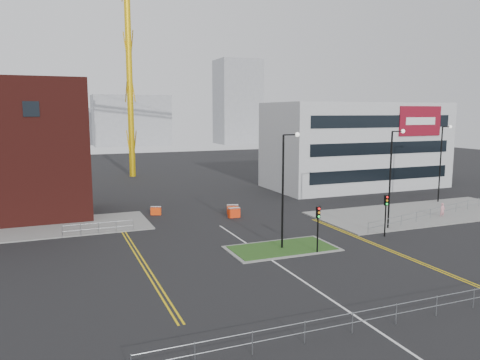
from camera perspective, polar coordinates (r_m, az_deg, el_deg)
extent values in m
plane|color=black|center=(29.97, 8.81, -12.80)|extent=(200.00, 200.00, 0.00)
cube|color=slate|center=(53.72, 21.45, -3.74)|extent=(24.00, 10.00, 0.12)
cube|color=slate|center=(37.50, 5.14, -8.31)|extent=(8.60, 4.60, 0.08)
cube|color=#1F4416|center=(37.49, 5.14, -8.28)|extent=(8.00, 4.00, 0.12)
cube|color=black|center=(46.91, -24.12, 7.91)|extent=(1.40, 0.10, 1.40)
cube|color=#B8BBBE|center=(69.22, 13.87, 4.14)|extent=(25.00, 12.00, 12.00)
cube|color=black|center=(64.80, 16.87, 0.64)|extent=(22.00, 0.10, 1.60)
cube|color=black|center=(64.45, 17.00, 3.73)|extent=(22.00, 0.10, 1.60)
cube|color=black|center=(64.29, 17.14, 6.84)|extent=(22.00, 0.10, 1.60)
cube|color=maroon|center=(68.18, 21.11, 6.72)|extent=(7.00, 0.15, 4.00)
cube|color=white|center=(68.11, 21.17, 6.72)|extent=(5.00, 0.05, 1.00)
cylinder|color=yellow|center=(80.30, -13.38, 13.87)|extent=(1.00, 1.00, 37.63)
cylinder|color=black|center=(36.47, 5.23, -1.58)|extent=(0.16, 0.16, 9.00)
cylinder|color=black|center=(36.26, 6.17, 5.51)|extent=(1.20, 0.10, 0.10)
sphere|color=silver|center=(36.54, 7.00, 5.51)|extent=(0.36, 0.36, 0.36)
cylinder|color=black|center=(44.75, 17.82, -0.11)|extent=(0.16, 0.16, 9.00)
cylinder|color=black|center=(44.73, 18.67, 5.64)|extent=(1.20, 0.10, 0.10)
sphere|color=silver|center=(45.13, 19.25, 5.64)|extent=(0.36, 0.36, 0.36)
cylinder|color=black|center=(60.03, 23.22, 1.67)|extent=(0.16, 0.16, 9.00)
cylinder|color=black|center=(60.16, 23.87, 5.95)|extent=(1.20, 0.10, 0.10)
sphere|color=silver|center=(60.59, 24.27, 5.94)|extent=(0.36, 0.36, 0.36)
cylinder|color=black|center=(36.38, 9.44, -6.53)|extent=(0.12, 0.12, 3.00)
cube|color=black|center=(35.98, 9.51, -3.91)|extent=(0.28, 0.22, 0.90)
sphere|color=red|center=(35.81, 9.63, -3.48)|extent=(0.18, 0.18, 0.18)
sphere|color=orange|center=(35.87, 9.61, -3.95)|extent=(0.18, 0.18, 0.18)
sphere|color=#0CCC33|center=(35.94, 9.60, -4.42)|extent=(0.18, 0.18, 0.18)
cylinder|color=black|center=(42.51, 17.29, -4.63)|extent=(0.12, 0.12, 3.00)
cube|color=black|center=(42.18, 17.38, -2.38)|extent=(0.28, 0.22, 0.90)
sphere|color=red|center=(42.02, 17.51, -2.00)|extent=(0.18, 0.18, 0.18)
sphere|color=orange|center=(42.08, 17.50, -2.41)|extent=(0.18, 0.18, 0.18)
sphere|color=#0CCC33|center=(42.13, 17.48, -2.81)|extent=(0.18, 0.18, 0.18)
cylinder|color=gray|center=(25.02, 16.16, -14.84)|extent=(24.00, 0.04, 0.04)
cylinder|color=gray|center=(25.21, 16.11, -15.88)|extent=(24.00, 0.04, 0.04)
cylinder|color=gray|center=(43.16, -16.88, -5.03)|extent=(6.00, 0.04, 0.04)
cylinder|color=gray|center=(43.28, -16.85, -5.68)|extent=(6.00, 0.04, 0.04)
cylinder|color=gray|center=(43.14, -20.84, -5.91)|extent=(0.05, 0.05, 1.10)
cylinder|color=gray|center=(43.62, -12.91, -5.42)|extent=(0.05, 0.05, 1.10)
cylinder|color=gray|center=(50.74, 22.22, -3.33)|extent=(19.01, 5.04, 0.04)
cylinder|color=gray|center=(50.84, 22.18, -3.88)|extent=(19.01, 5.04, 0.04)
cylinder|color=gray|center=(42.88, 15.34, -5.74)|extent=(0.05, 0.05, 1.10)
cylinder|color=gray|center=(59.36, 27.10, -2.50)|extent=(0.05, 0.05, 1.10)
cube|color=silver|center=(31.59, 6.92, -11.63)|extent=(0.15, 30.00, 0.01)
cube|color=gold|center=(36.00, -12.39, -9.25)|extent=(0.12, 24.00, 0.01)
cube|color=gold|center=(36.04, -11.91, -9.21)|extent=(0.12, 24.00, 0.01)
cube|color=gold|center=(39.84, 16.21, -7.67)|extent=(0.12, 20.00, 0.01)
cube|color=gold|center=(40.02, 16.56, -7.61)|extent=(0.12, 20.00, 0.01)
cube|color=gray|center=(155.88, -13.12, 7.09)|extent=(24.00, 12.00, 16.00)
cube|color=gray|center=(160.40, -0.29, 9.48)|extent=(14.00, 12.00, 28.00)
cube|color=gray|center=(164.11, -19.90, 6.17)|extent=(30.00, 12.00, 12.00)
imported|color=pink|center=(52.08, 23.45, -3.42)|extent=(0.57, 0.37, 1.55)
cube|color=#F9430D|center=(49.99, -10.22, -3.71)|extent=(1.13, 0.74, 0.89)
cube|color=silver|center=(49.91, -10.23, -3.26)|extent=(1.13, 0.74, 0.11)
cube|color=#FA370D|center=(47.96, -0.73, -4.00)|extent=(1.24, 0.43, 1.03)
cube|color=silver|center=(47.87, -0.73, -3.46)|extent=(1.24, 0.43, 0.12)
cube|color=red|center=(49.64, -0.91, -3.60)|extent=(1.26, 0.72, 1.00)
cube|color=silver|center=(49.55, -0.91, -3.09)|extent=(1.26, 0.72, 0.12)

